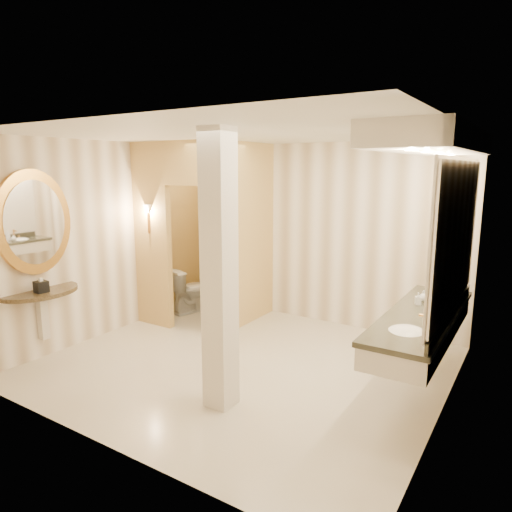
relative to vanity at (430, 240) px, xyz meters
The scene contains 16 objects.
floor 2.59m from the vanity, 168.57° to the right, with size 4.50×4.50×0.00m, color beige.
ceiling 2.29m from the vanity, 168.57° to the right, with size 4.50×4.50×0.00m, color silver.
wall_back 2.56m from the vanity, 141.05° to the left, with size 4.50×0.02×2.70m, color white.
wall_front 3.12m from the vanity, 129.51° to the right, with size 4.50×0.02×2.70m, color white.
wall_left 4.26m from the vanity, behind, with size 0.02×4.00×2.70m, color white.
wall_right 0.56m from the vanity, 55.90° to the right, with size 0.02×4.00×2.70m, color white.
toilet_closet 3.16m from the vanity, 169.53° to the left, with size 1.50×1.55×2.70m.
wall_sconce 3.91m from the vanity, behind, with size 0.14×0.14×0.42m.
vanity is the anchor object (origin of this frame).
console_shelf 4.48m from the vanity, 159.66° to the right, with size 0.96×0.96×1.93m.
pillar 2.11m from the vanity, 141.33° to the right, with size 0.26×0.26×2.70m, color beige.
tissue_box 4.41m from the vanity, 158.31° to the right, with size 0.14×0.14×0.14m, color black.
toilet 4.16m from the vanity, 167.44° to the left, with size 0.41×0.72×0.73m, color white.
soap_bottle_a 0.75m from the vanity, 116.13° to the left, with size 0.06×0.06×0.13m, color beige.
soap_bottle_b 0.82m from the vanity, 104.67° to the left, with size 0.10×0.10×0.13m, color silver.
soap_bottle_c 0.75m from the vanity, 90.63° to the left, with size 0.09×0.09×0.23m, color #C6B28C.
Camera 1 is at (2.90, -4.29, 2.33)m, focal length 32.00 mm.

